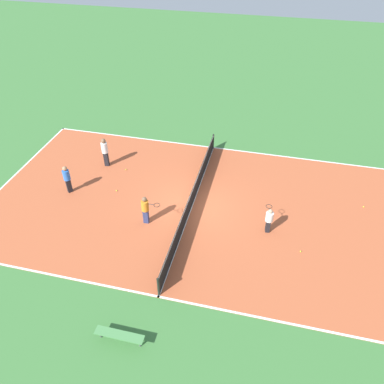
% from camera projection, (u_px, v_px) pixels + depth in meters
% --- Properties ---
extents(ground_plane, '(80.00, 80.00, 0.00)m').
position_uv_depth(ground_plane, '(192.00, 205.00, 19.53)').
color(ground_plane, '#3D7538').
extents(court_surface, '(11.76, 21.28, 0.02)m').
position_uv_depth(court_surface, '(192.00, 205.00, 19.52)').
color(court_surface, '#B75633').
rests_on(court_surface, ground_plane).
extents(tennis_net, '(11.56, 0.10, 1.01)m').
position_uv_depth(tennis_net, '(192.00, 198.00, 19.19)').
color(tennis_net, black).
rests_on(tennis_net, court_surface).
extents(bench, '(0.36, 1.82, 0.45)m').
position_uv_depth(bench, '(119.00, 335.00, 13.36)').
color(bench, '#4C8C4C').
rests_on(bench, ground_plane).
extents(player_far_white, '(0.97, 0.45, 1.36)m').
position_uv_depth(player_far_white, '(269.00, 219.00, 17.56)').
color(player_far_white, black).
rests_on(player_far_white, court_surface).
extents(player_center_orange, '(0.37, 0.94, 1.58)m').
position_uv_depth(player_center_orange, '(145.00, 208.00, 17.95)').
color(player_center_orange, navy).
rests_on(player_center_orange, court_surface).
extents(player_near_blue, '(0.51, 0.51, 1.64)m').
position_uv_depth(player_near_blue, '(67.00, 178.00, 19.82)').
color(player_near_blue, black).
rests_on(player_near_blue, court_surface).
extents(player_near_white, '(0.41, 0.41, 1.81)m').
position_uv_depth(player_near_white, '(105.00, 150.00, 21.72)').
color(player_near_white, black).
rests_on(player_near_white, court_surface).
extents(tennis_ball_far_baseline, '(0.07, 0.07, 0.07)m').
position_uv_depth(tennis_ball_far_baseline, '(301.00, 251.00, 16.94)').
color(tennis_ball_far_baseline, '#CCE033').
rests_on(tennis_ball_far_baseline, court_surface).
extents(tennis_ball_near_net, '(0.07, 0.07, 0.07)m').
position_uv_depth(tennis_ball_near_net, '(364.00, 207.00, 19.36)').
color(tennis_ball_near_net, '#CCE033').
rests_on(tennis_ball_near_net, court_surface).
extents(tennis_ball_right_alley, '(0.07, 0.07, 0.07)m').
position_uv_depth(tennis_ball_right_alley, '(117.00, 191.00, 20.41)').
color(tennis_ball_right_alley, '#CCE033').
rests_on(tennis_ball_right_alley, court_surface).
extents(tennis_ball_midcourt, '(0.07, 0.07, 0.07)m').
position_uv_depth(tennis_ball_midcourt, '(126.00, 170.00, 21.97)').
color(tennis_ball_midcourt, '#CCE033').
rests_on(tennis_ball_midcourt, court_surface).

